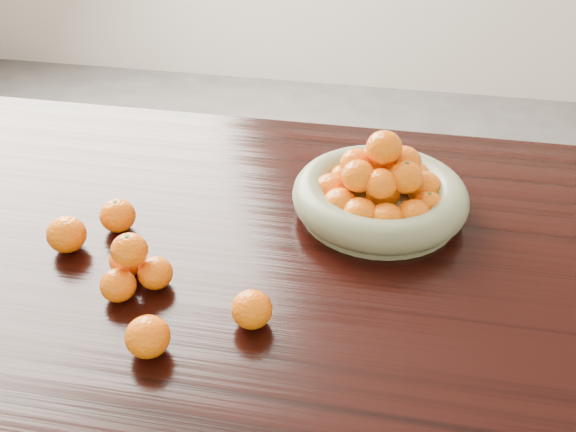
% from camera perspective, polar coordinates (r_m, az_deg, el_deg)
% --- Properties ---
extents(dining_table, '(2.00, 1.00, 0.75)m').
position_cam_1_polar(dining_table, '(1.22, 1.59, -6.15)').
color(dining_table, black).
rests_on(dining_table, ground).
extents(fruit_bowl, '(0.34, 0.34, 0.17)m').
position_cam_1_polar(fruit_bowl, '(1.25, 8.19, 2.11)').
color(fruit_bowl, gray).
rests_on(fruit_bowl, dining_table).
extents(orange_pyramid, '(0.12, 0.12, 0.10)m').
position_cam_1_polar(orange_pyramid, '(1.09, -13.67, -4.42)').
color(orange_pyramid, orange).
rests_on(orange_pyramid, dining_table).
extents(loose_orange_0, '(0.07, 0.07, 0.06)m').
position_cam_1_polar(loose_orange_0, '(1.24, -14.90, 0.04)').
color(loose_orange_0, orange).
rests_on(loose_orange_0, dining_table).
extents(loose_orange_1, '(0.07, 0.07, 0.06)m').
position_cam_1_polar(loose_orange_1, '(0.98, -12.36, -10.44)').
color(loose_orange_1, orange).
rests_on(loose_orange_1, dining_table).
extents(loose_orange_2, '(0.06, 0.06, 0.06)m').
position_cam_1_polar(loose_orange_2, '(1.00, -3.25, -8.29)').
color(loose_orange_2, orange).
rests_on(loose_orange_2, dining_table).
extents(loose_orange_3, '(0.07, 0.07, 0.07)m').
position_cam_1_polar(loose_orange_3, '(1.21, -19.08, -1.55)').
color(loose_orange_3, orange).
rests_on(loose_orange_3, dining_table).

